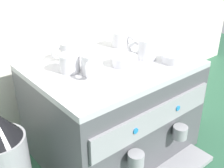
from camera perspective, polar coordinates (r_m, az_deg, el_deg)
ground_plane at (r=1.28m, az=-0.00°, el=-12.64°), size 4.00×4.00×0.00m
tiled_backsplash_wall at (r=1.30m, az=-9.90°, el=12.80°), size 2.80×0.03×1.01m
espresso_machine at (r=1.16m, az=0.16°, el=-5.08°), size 0.62×0.58×0.40m
ceramic_cup_0 at (r=0.96m, az=-4.22°, el=4.06°), size 0.10×0.09×0.07m
ceramic_cup_1 at (r=1.09m, az=-9.17°, el=6.58°), size 0.10×0.06×0.07m
ceramic_cup_2 at (r=1.24m, az=1.95°, el=9.25°), size 0.08×0.11×0.07m
ceramic_cup_3 at (r=1.00m, az=-8.62°, el=4.41°), size 0.11×0.07×0.06m
ceramic_cup_4 at (r=1.11m, az=7.05°, el=7.20°), size 0.09×0.11×0.08m
ceramic_bowl_0 at (r=1.10m, az=12.82°, el=5.22°), size 0.10×0.10×0.03m
ceramic_bowl_1 at (r=1.04m, az=2.67°, el=4.78°), size 0.10×0.10×0.04m
coffee_grinder at (r=0.99m, az=-21.64°, el=-14.74°), size 0.17×0.17×0.38m
milk_pitcher at (r=1.50m, az=13.95°, el=-4.33°), size 0.08×0.08×0.11m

